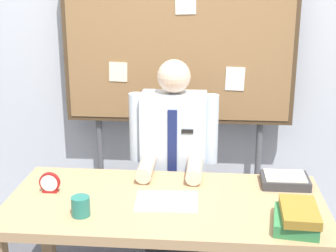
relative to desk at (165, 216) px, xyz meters
name	(u,v)px	position (x,y,z in m)	size (l,w,h in m)	color
back_wall	(180,51)	(0.00, 1.20, 0.69)	(6.40, 0.08, 2.70)	silver
desk	(165,216)	(0.00, 0.00, 0.00)	(1.65, 0.79, 0.75)	tan
person	(173,175)	(0.00, 0.58, -0.01)	(0.55, 0.56, 1.39)	#2D2D33
bulletin_board	(178,46)	(0.00, 1.00, 0.75)	(1.58, 0.09, 1.98)	#4C3823
book_stack	(297,217)	(0.63, -0.23, 0.14)	(0.23, 0.29, 0.10)	#337F47
open_notebook	(167,201)	(0.01, -0.02, 0.10)	(0.32, 0.23, 0.01)	silver
desk_clock	(50,183)	(-0.63, 0.05, 0.14)	(0.11, 0.04, 0.11)	maroon
coffee_mug	(81,206)	(-0.39, -0.20, 0.14)	(0.09, 0.09, 0.10)	#267266
paper_tray	(285,180)	(0.65, 0.25, 0.12)	(0.26, 0.20, 0.06)	#333338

